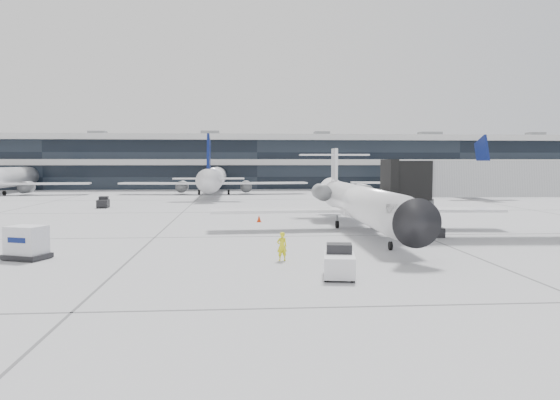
{
  "coord_description": "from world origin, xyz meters",
  "views": [
    {
      "loc": [
        -3.83,
        -40.28,
        5.55
      ],
      "look_at": [
        -0.61,
        1.8,
        2.6
      ],
      "focal_mm": 35.0,
      "sensor_mm": 36.0,
      "label": 1
    }
  ],
  "objects": [
    {
      "name": "baggage_tug",
      "position": [
        0.99,
        -14.64,
        0.7
      ],
      "size": [
        1.82,
        2.65,
        1.56
      ],
      "rotation": [
        0.0,
        0.0,
        -0.16
      ],
      "color": "white",
      "rests_on": "ground"
    },
    {
      "name": "far_tug",
      "position": [
        -20.21,
        27.13,
        0.61
      ],
      "size": [
        1.41,
        2.23,
        1.37
      ],
      "rotation": [
        0.0,
        0.0,
        0.07
      ],
      "color": "black",
      "rests_on": "ground"
    },
    {
      "name": "bg_jet_center",
      "position": [
        -8.0,
        55.0,
        0.0
      ],
      "size": [
        32.0,
        40.0,
        9.6
      ],
      "primitive_type": null,
      "color": "white",
      "rests_on": "ground"
    },
    {
      "name": "ground",
      "position": [
        0.0,
        0.0,
        0.0
      ],
      "size": [
        220.0,
        220.0,
        0.0
      ],
      "primitive_type": "plane",
      "color": "#98989B",
      "rests_on": "ground"
    },
    {
      "name": "bg_jet_right",
      "position": [
        32.0,
        55.0,
        0.0
      ],
      "size": [
        32.0,
        40.0,
        9.6
      ],
      "primitive_type": null,
      "color": "white",
      "rests_on": "ground"
    },
    {
      "name": "traffic_cone",
      "position": [
        -1.95,
        9.84,
        0.3
      ],
      "size": [
        0.57,
        0.57,
        0.64
      ],
      "rotation": [
        0.0,
        0.0,
        -0.4
      ],
      "color": "red",
      "rests_on": "ground"
    },
    {
      "name": "terminal",
      "position": [
        0.0,
        82.0,
        5.0
      ],
      "size": [
        170.0,
        22.0,
        10.0
      ],
      "primitive_type": "cube",
      "color": "black",
      "rests_on": "ground"
    },
    {
      "name": "jet_bridge",
      "position": [
        16.94,
        -1.39,
        4.26
      ],
      "size": [
        18.18,
        4.35,
        5.84
      ],
      "rotation": [
        0.0,
        0.0,
        -0.05
      ],
      "color": "#A8ABAD",
      "rests_on": "ground"
    },
    {
      "name": "ramp_worker",
      "position": [
        -1.41,
        -10.02,
        0.82
      ],
      "size": [
        0.68,
        0.54,
        1.63
      ],
      "primitive_type": "imported",
      "rotation": [
        0.0,
        0.0,
        3.41
      ],
      "color": "yellow",
      "rests_on": "ground"
    },
    {
      "name": "cargo_uld",
      "position": [
        -15.9,
        -8.45,
        0.94
      ],
      "size": [
        2.75,
        2.41,
        1.88
      ],
      "rotation": [
        0.0,
        0.0,
        -0.37
      ],
      "color": "black",
      "rests_on": "ground"
    },
    {
      "name": "regional_jet",
      "position": [
        5.89,
        3.49,
        2.37
      ],
      "size": [
        24.1,
        29.97,
        6.93
      ],
      "rotation": [
        0.0,
        0.0,
        -0.02
      ],
      "color": "white",
      "rests_on": "ground"
    }
  ]
}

